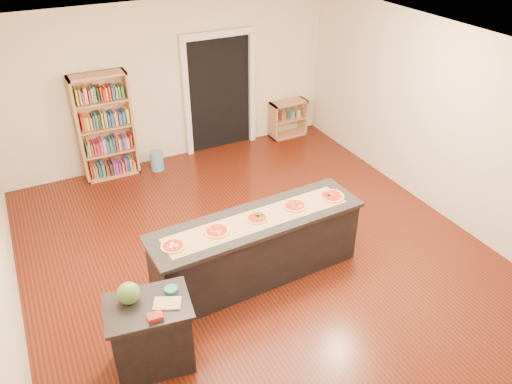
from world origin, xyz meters
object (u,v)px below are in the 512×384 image
kitchen_island (257,248)px  bookshelf (105,127)px  waste_bin (157,161)px  side_counter (152,334)px  watermelon (128,293)px  low_shelf (288,119)px

kitchen_island → bookshelf: size_ratio=1.50×
kitchen_island → waste_bin: 3.36m
side_counter → waste_bin: 4.28m
side_counter → waste_bin: size_ratio=2.48×
side_counter → watermelon: 0.56m
side_counter → watermelon: (-0.14, 0.12, 0.52)m
side_counter → watermelon: watermelon is taller
bookshelf → low_shelf: bearing=0.1°
waste_bin → watermelon: size_ratio=1.51×
kitchen_island → watermelon: watermelon is taller
side_counter → low_shelf: size_ratio=1.16×
low_shelf → waste_bin: low_shelf is taller
watermelon → side_counter: bearing=-41.2°
low_shelf → watermelon: (-4.21, -4.13, 0.58)m
bookshelf → low_shelf: size_ratio=2.49×
low_shelf → waste_bin: size_ratio=2.15×
kitchen_island → waste_bin: size_ratio=8.04×
bookshelf → low_shelf: (3.53, 0.01, -0.54)m
side_counter → watermelon: size_ratio=3.75×
low_shelf → waste_bin: 2.79m
side_counter → bookshelf: (0.54, 4.24, 0.49)m
low_shelf → waste_bin: bearing=-176.5°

